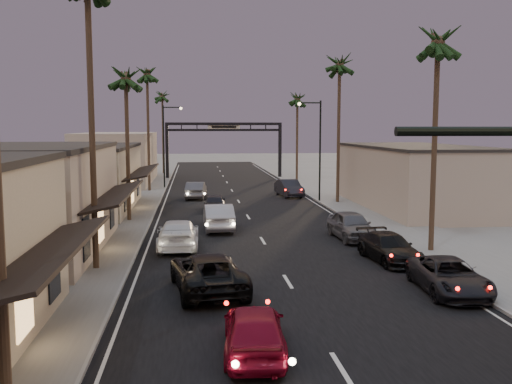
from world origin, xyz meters
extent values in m
plane|color=slate|center=(0.00, 40.00, 0.00)|extent=(200.00, 200.00, 0.00)
cube|color=black|center=(0.00, 45.00, 0.00)|extent=(14.00, 120.00, 0.02)
cube|color=slate|center=(-9.50, 52.00, 0.06)|extent=(5.00, 92.00, 0.12)
cube|color=slate|center=(9.50, 52.00, 0.06)|extent=(5.00, 92.00, 0.12)
cube|color=tan|center=(-13.00, 26.00, 2.75)|extent=(8.00, 14.00, 5.50)
cube|color=#B4A989|center=(-13.00, 42.00, 2.50)|extent=(8.00, 16.00, 5.00)
cube|color=tan|center=(-13.00, 65.00, 3.00)|extent=(8.00, 20.00, 6.00)
cube|color=tan|center=(14.00, 40.00, 2.50)|extent=(8.00, 18.00, 5.00)
cube|color=black|center=(-7.40, 70.00, 3.50)|extent=(0.40, 0.40, 7.00)
cube|color=black|center=(7.40, 70.00, 3.50)|extent=(0.40, 0.40, 7.00)
cube|color=black|center=(0.00, 70.00, 7.10)|extent=(15.20, 0.35, 0.35)
cube|color=black|center=(0.00, 70.00, 6.30)|extent=(15.20, 0.30, 0.30)
cube|color=beige|center=(0.00, 69.98, 6.70)|extent=(4.20, 0.12, 1.00)
cylinder|color=black|center=(7.20, 45.00, 4.50)|extent=(0.16, 0.16, 9.00)
cylinder|color=black|center=(6.20, 45.00, 8.80)|extent=(2.00, 0.12, 0.12)
sphere|color=#FFD899|center=(5.30, 45.00, 8.70)|extent=(0.30, 0.30, 0.30)
cylinder|color=black|center=(-7.20, 58.00, 4.50)|extent=(0.16, 0.16, 9.00)
cylinder|color=black|center=(-6.20, 58.00, 8.80)|extent=(2.00, 0.12, 0.12)
sphere|color=#FFD899|center=(-5.30, 58.00, 8.70)|extent=(0.30, 0.30, 0.30)
cylinder|color=#38281C|center=(-8.60, 22.00, 6.50)|extent=(0.28, 0.28, 13.00)
cylinder|color=#38281C|center=(-8.60, 36.00, 5.00)|extent=(0.28, 0.28, 10.00)
sphere|color=black|center=(-8.60, 36.00, 10.60)|extent=(3.20, 3.20, 3.20)
cylinder|color=#38281C|center=(-8.60, 55.00, 6.00)|extent=(0.28, 0.28, 12.00)
sphere|color=black|center=(-8.60, 55.00, 12.60)|extent=(3.20, 3.20, 3.20)
cylinder|color=#38281C|center=(8.60, 24.00, 5.50)|extent=(0.28, 0.28, 11.00)
sphere|color=black|center=(8.60, 24.00, 11.60)|extent=(3.20, 3.20, 3.20)
cylinder|color=#38281C|center=(8.60, 44.00, 6.00)|extent=(0.28, 0.28, 12.00)
sphere|color=black|center=(8.60, 44.00, 12.60)|extent=(3.20, 3.20, 3.20)
cylinder|color=#38281C|center=(8.60, 64.00, 5.00)|extent=(0.28, 0.28, 10.00)
sphere|color=black|center=(8.60, 64.00, 10.60)|extent=(3.20, 3.20, 3.20)
cylinder|color=#38281C|center=(-8.30, 78.00, 5.50)|extent=(0.28, 0.28, 11.00)
sphere|color=black|center=(-8.30, 78.00, 11.60)|extent=(3.20, 3.20, 3.20)
imported|color=maroon|center=(-2.28, 11.29, 0.76)|extent=(2.10, 4.55, 1.51)
imported|color=black|center=(-3.49, 17.94, 0.79)|extent=(3.39, 6.00, 1.58)
imported|color=#A3A3A8|center=(-2.44, 32.00, 0.85)|extent=(1.93, 5.22, 1.71)
imported|color=silver|center=(-4.89, 26.50, 0.79)|extent=(2.28, 5.47, 1.58)
imported|color=black|center=(-2.39, 40.07, 0.71)|extent=(1.82, 4.24, 1.43)
imported|color=#4C4C51|center=(-3.81, 48.63, 0.78)|extent=(2.11, 4.90, 1.57)
imported|color=black|center=(6.20, 16.67, 0.69)|extent=(2.61, 5.09, 1.38)
imported|color=black|center=(5.64, 22.17, 0.70)|extent=(2.42, 4.98, 1.40)
imported|color=#4A4A4F|center=(5.33, 27.92, 0.84)|extent=(2.23, 5.00, 1.67)
imported|color=black|center=(5.13, 49.14, 0.82)|extent=(2.32, 5.13, 1.63)
camera|label=1|loc=(-4.00, -4.80, 6.67)|focal=40.00mm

